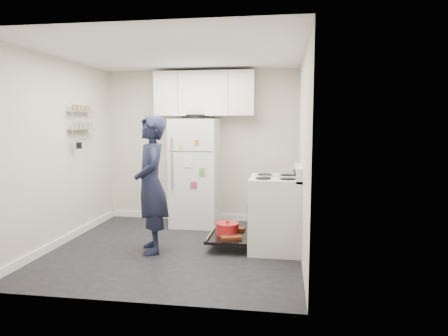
% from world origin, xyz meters
% --- Properties ---
extents(room, '(3.21, 3.21, 2.51)m').
position_xyz_m(room, '(-0.03, 0.03, 1.21)').
color(room, black).
rests_on(room, ground).
extents(electric_range, '(0.66, 0.76, 1.10)m').
position_xyz_m(electric_range, '(1.26, 0.15, 0.47)').
color(electric_range, silver).
rests_on(electric_range, ground).
extents(open_oven_door, '(0.55, 0.70, 0.24)m').
position_xyz_m(open_oven_door, '(0.66, 0.16, 0.20)').
color(open_oven_door, black).
rests_on(open_oven_door, ground).
extents(refrigerator, '(0.72, 0.74, 1.77)m').
position_xyz_m(refrigerator, '(-0.02, 1.25, 0.86)').
color(refrigerator, silver).
rests_on(refrigerator, ground).
extents(upper_cabinets, '(1.60, 0.33, 0.70)m').
position_xyz_m(upper_cabinets, '(0.10, 1.43, 2.10)').
color(upper_cabinets, silver).
rests_on(upper_cabinets, room).
extents(wall_shelf_rack, '(0.14, 0.60, 0.61)m').
position_xyz_m(wall_shelf_rack, '(-1.52, 0.49, 1.68)').
color(wall_shelf_rack, '#B2B2B7').
rests_on(wall_shelf_rack, room).
extents(person, '(0.63, 0.74, 1.73)m').
position_xyz_m(person, '(-0.28, -0.16, 0.87)').
color(person, black).
rests_on(person, ground).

